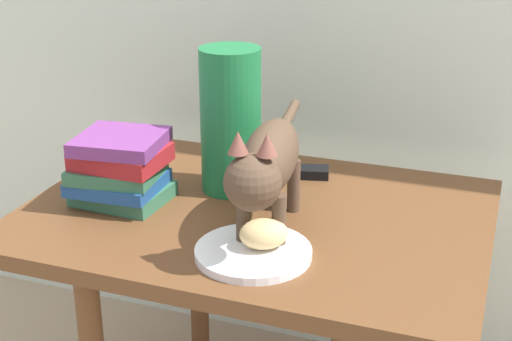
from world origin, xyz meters
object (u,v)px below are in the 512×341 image
at_px(bread_roll, 264,234).
at_px(green_vase, 231,121).
at_px(book_stack, 120,169).
at_px(tv_remote, 292,171).
at_px(plate, 253,252).
at_px(cat, 267,163).
at_px(side_table, 256,244).

relative_size(bread_roll, green_vase, 0.28).
bearing_deg(book_stack, tv_remote, 41.95).
bearing_deg(plate, cat, 93.75).
bearing_deg(bread_roll, side_table, 114.11).
bearing_deg(bread_roll, book_stack, 161.89).
bearing_deg(tv_remote, green_vase, -146.56).
xyz_separation_m(cat, tv_remote, (-0.04, 0.27, -0.12)).
bearing_deg(plate, tv_remote, 97.02).
relative_size(cat, tv_remote, 3.17).
relative_size(plate, green_vase, 0.68).
distance_m(side_table, cat, 0.23).
bearing_deg(cat, bread_roll, -74.82).
relative_size(book_stack, tv_remote, 1.20).
xyz_separation_m(side_table, green_vase, (-0.08, 0.08, 0.21)).
distance_m(plate, tv_remote, 0.36).
relative_size(side_table, green_vase, 3.00).
height_order(plate, book_stack, book_stack).
bearing_deg(tv_remote, cat, -96.05).
xyz_separation_m(plate, bread_roll, (0.01, 0.01, 0.03)).
bearing_deg(side_table, book_stack, -168.07).
xyz_separation_m(green_vase, tv_remote, (0.09, 0.10, -0.13)).
height_order(bread_roll, book_stack, book_stack).
height_order(plate, cat, cat).
distance_m(side_table, book_stack, 0.29).
distance_m(cat, book_stack, 0.31).
bearing_deg(side_table, bread_roll, -65.89).
distance_m(cat, green_vase, 0.21).
bearing_deg(book_stack, plate, -20.52).
xyz_separation_m(bread_roll, book_stack, (-0.32, 0.11, 0.03)).
relative_size(green_vase, tv_remote, 1.88).
xyz_separation_m(bread_roll, tv_remote, (-0.06, 0.34, -0.03)).
xyz_separation_m(side_table, plate, (0.06, -0.17, 0.08)).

